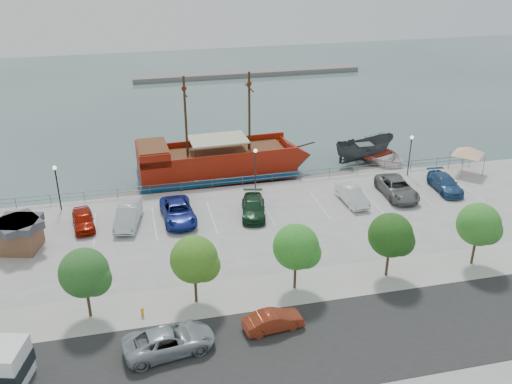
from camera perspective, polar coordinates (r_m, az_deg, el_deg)
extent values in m
plane|color=#3C5151|center=(49.97, 1.64, -3.96)|extent=(160.00, 160.00, 0.00)
cube|color=black|center=(36.86, 8.18, -14.48)|extent=(100.00, 8.00, 0.04)
cube|color=#A5A29D|center=(41.32, 5.22, -9.34)|extent=(100.00, 4.00, 0.05)
cylinder|color=slate|center=(55.88, -0.36, 1.61)|extent=(50.00, 0.06, 0.06)
cylinder|color=slate|center=(56.04, -0.36, 1.24)|extent=(50.00, 0.06, 0.06)
cube|color=slate|center=(102.26, -0.78, 11.77)|extent=(40.00, 3.00, 0.80)
cube|color=maroon|center=(58.82, -3.92, 2.74)|extent=(16.06, 5.64, 2.58)
cube|color=navy|center=(59.15, -3.89, 1.98)|extent=(16.37, 5.95, 0.59)
cone|color=maroon|center=(61.02, 4.13, 3.59)|extent=(3.37, 4.89, 4.76)
cube|color=maroon|center=(57.25, -10.30, 3.86)|extent=(3.19, 5.08, 1.39)
cube|color=#5B3117|center=(56.99, -10.36, 4.56)|extent=(2.97, 4.68, 0.12)
cube|color=#5B3117|center=(58.41, -3.48, 4.00)|extent=(13.06, 4.91, 0.15)
cube|color=maroon|center=(60.40, -4.44, 5.00)|extent=(15.85, 0.88, 0.69)
cube|color=maroon|center=(56.05, -3.45, 3.38)|extent=(15.85, 0.88, 0.69)
cylinder|color=#382111|center=(57.74, -0.67, 8.01)|extent=(0.25, 0.25, 8.13)
cylinder|color=#382111|center=(56.50, -7.05, 7.43)|extent=(0.25, 0.25, 8.13)
cylinder|color=#382111|center=(57.04, -0.69, 10.39)|extent=(0.27, 2.98, 0.14)
cylinder|color=#382111|center=(55.79, -7.19, 9.85)|extent=(0.27, 2.98, 0.14)
cube|color=beige|center=(57.85, -3.80, 5.30)|extent=(5.91, 4.01, 0.12)
cylinder|color=#382111|center=(60.82, 4.79, 4.69)|extent=(2.47, 0.27, 0.59)
imported|color=#393F42|center=(64.68, 10.75, 4.01)|extent=(7.48, 3.67, 2.78)
imported|color=white|center=(65.21, 11.94, 3.55)|extent=(8.24, 9.51, 1.65)
cube|color=slate|center=(56.74, -13.09, -0.66)|extent=(7.03, 3.50, 0.39)
cube|color=slate|center=(60.04, 7.14, 1.32)|extent=(6.91, 2.76, 0.38)
cube|color=gray|center=(62.66, 13.16, 1.91)|extent=(7.83, 4.02, 0.43)
cube|color=brown|center=(48.65, -22.50, -4.26)|extent=(3.32, 3.32, 1.99)
cube|color=#3F3E47|center=(48.10, -22.74, -2.99)|extent=(3.77, 3.77, 0.63)
cylinder|color=slate|center=(62.86, 18.77, 3.06)|extent=(0.07, 0.07, 2.06)
cylinder|color=slate|center=(64.14, 20.64, 3.21)|extent=(0.07, 0.07, 2.06)
cylinder|color=slate|center=(60.98, 19.92, 2.20)|extent=(0.07, 0.07, 2.06)
cylinder|color=slate|center=(62.30, 21.81, 2.37)|extent=(0.07, 0.07, 2.06)
pyramid|color=white|center=(61.92, 20.54, 4.27)|extent=(3.94, 3.94, 0.84)
imported|color=#8F99A1|center=(35.70, -8.68, -14.48)|extent=(5.85, 3.35, 1.54)
imported|color=maroon|center=(37.01, 1.74, -12.74)|extent=(4.02, 1.82, 1.28)
cylinder|color=gold|center=(38.95, -11.29, -11.78)|extent=(0.21, 0.21, 0.53)
sphere|color=gold|center=(38.78, -11.32, -11.44)|extent=(0.23, 0.23, 0.23)
cylinder|color=black|center=(53.53, -19.17, 0.23)|extent=(0.12, 0.12, 4.00)
sphere|color=#FFF2CC|center=(52.72, -19.49, 2.30)|extent=(0.36, 0.36, 0.36)
cylinder|color=black|center=(54.30, -0.05, 2.09)|extent=(0.12, 0.12, 4.00)
sphere|color=#FFF2CC|center=(53.50, -0.06, 4.15)|extent=(0.36, 0.36, 0.36)
cylinder|color=black|center=(59.72, 15.10, 3.40)|extent=(0.12, 0.12, 4.00)
sphere|color=#FFF2CC|center=(59.00, 15.33, 5.29)|extent=(0.36, 0.36, 0.36)
cylinder|color=#473321|center=(39.28, -16.39, -10.55)|extent=(0.20, 0.20, 2.20)
sphere|color=#255220|center=(38.02, -16.81, -7.73)|extent=(3.20, 3.20, 3.20)
sphere|color=#255220|center=(37.92, -15.85, -8.40)|extent=(2.20, 2.20, 2.20)
cylinder|color=#473321|center=(39.25, -6.05, -9.54)|extent=(0.20, 0.20, 2.20)
sphere|color=#3A6B1C|center=(37.98, -6.21, -6.70)|extent=(3.20, 3.20, 3.20)
sphere|color=#3A6B1C|center=(38.00, -5.22, -7.35)|extent=(2.20, 2.20, 2.20)
cylinder|color=#473321|center=(40.44, 3.92, -8.28)|extent=(0.20, 0.20, 2.20)
sphere|color=#2C7622|center=(39.22, 4.02, -5.48)|extent=(3.20, 3.20, 3.20)
sphere|color=#2C7622|center=(39.34, 4.97, -6.09)|extent=(2.20, 2.20, 2.20)
cylinder|color=#473321|center=(42.77, 13.00, -6.90)|extent=(0.20, 0.20, 2.20)
sphere|color=#1D4714|center=(41.61, 13.31, -4.22)|extent=(3.20, 3.20, 3.20)
sphere|color=#1D4714|center=(41.83, 14.17, -4.79)|extent=(2.20, 2.20, 2.20)
cylinder|color=#473321|center=(46.05, 20.92, -5.55)|extent=(0.20, 0.20, 2.20)
sphere|color=#2F7124|center=(44.97, 21.37, -3.03)|extent=(3.20, 3.20, 3.20)
sphere|color=#2F7124|center=(45.27, 22.13, -3.55)|extent=(2.20, 2.20, 2.20)
imported|color=#991304|center=(50.38, -16.90, -2.66)|extent=(2.22, 4.42, 1.44)
imported|color=#B9BEC4|center=(49.80, -12.68, -2.34)|extent=(2.70, 5.27, 1.66)
imported|color=navy|center=(49.80, -7.80, -1.97)|extent=(2.95, 5.85, 1.59)
imported|color=#14351D|center=(50.20, -0.27, -1.56)|extent=(3.04, 5.36, 1.47)
imported|color=silver|center=(53.13, 9.57, -0.32)|extent=(1.87, 4.64, 1.50)
imported|color=slate|center=(55.33, 13.93, 0.40)|extent=(2.91, 5.89, 1.61)
imported|color=navy|center=(57.78, 18.38, 0.83)|extent=(2.33, 5.10, 1.45)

